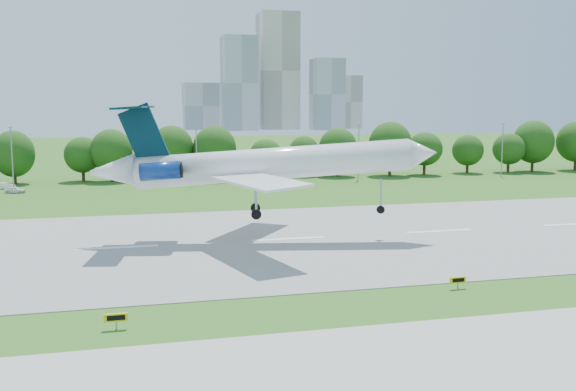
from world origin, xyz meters
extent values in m
plane|color=#2F5C18|center=(0.00, 0.00, 0.00)|extent=(600.00, 600.00, 0.00)
cube|color=gray|center=(0.00, 25.00, 0.04)|extent=(400.00, 45.00, 0.08)
cylinder|color=#382314|center=(-20.00, 92.00, 1.80)|extent=(0.70, 0.70, 3.60)
sphere|color=#123D0F|center=(-20.00, 92.00, 6.20)|extent=(8.40, 8.40, 8.40)
cylinder|color=#382314|center=(20.00, 92.00, 1.80)|extent=(0.70, 0.70, 3.60)
sphere|color=#123D0F|center=(20.00, 92.00, 6.20)|extent=(8.40, 8.40, 8.40)
cylinder|color=#382314|center=(60.00, 92.00, 1.80)|extent=(0.70, 0.70, 3.60)
sphere|color=#123D0F|center=(60.00, 92.00, 6.20)|extent=(8.40, 8.40, 8.40)
cylinder|color=#382314|center=(100.00, 92.00, 1.80)|extent=(0.70, 0.70, 3.60)
sphere|color=#123D0F|center=(100.00, 92.00, 6.20)|extent=(8.40, 8.40, 8.40)
cylinder|color=gray|center=(-20.00, 82.00, 6.00)|extent=(0.24, 0.24, 12.00)
cube|color=gray|center=(-20.00, 82.00, 12.10)|extent=(0.90, 0.25, 0.18)
cylinder|color=gray|center=(15.00, 82.00, 6.00)|extent=(0.24, 0.24, 12.00)
cube|color=gray|center=(15.00, 82.00, 12.10)|extent=(0.90, 0.25, 0.18)
cylinder|color=gray|center=(50.00, 82.00, 6.00)|extent=(0.24, 0.24, 12.00)
cube|color=gray|center=(50.00, 82.00, 12.10)|extent=(0.90, 0.25, 0.18)
cylinder|color=gray|center=(85.00, 82.00, 6.00)|extent=(0.24, 0.24, 12.00)
cube|color=gray|center=(85.00, 82.00, 12.10)|extent=(0.90, 0.25, 0.18)
cube|color=#B2B2B7|center=(75.00, 380.00, 31.00)|extent=(22.00, 22.00, 62.00)
cube|color=beige|center=(105.00, 395.00, 40.00)|extent=(26.00, 26.00, 80.00)
cube|color=#B2B2B7|center=(135.00, 375.00, 24.00)|extent=(20.00, 20.00, 48.00)
cube|color=beige|center=(158.00, 400.00, 19.00)|extent=(18.00, 18.00, 38.00)
cube|color=#B2B2B7|center=(52.00, 405.00, 16.00)|extent=(24.00, 24.00, 32.00)
cylinder|color=white|center=(18.22, 25.00, 9.27)|extent=(32.75, 9.38, 5.84)
cone|color=white|center=(35.88, 21.89, 10.41)|extent=(4.29, 4.36, 3.99)
cone|color=white|center=(-0.29, 28.26, 8.51)|extent=(5.99, 4.66, 4.10)
cube|color=white|center=(14.99, 17.89, 8.07)|extent=(8.86, 14.97, 0.61)
cube|color=white|center=(17.62, 32.79, 8.07)|extent=(12.49, 14.61, 0.61)
cube|color=#042232|center=(3.32, 27.62, 12.79)|extent=(5.81, 1.54, 7.38)
cube|color=#042232|center=(2.26, 27.81, 15.86)|extent=(5.19, 10.71, 0.46)
cylinder|color=navy|center=(4.96, 24.48, 8.77)|extent=(4.94, 2.83, 2.34)
cylinder|color=navy|center=(5.94, 30.02, 8.77)|extent=(4.94, 2.83, 2.34)
cylinder|color=gray|center=(30.99, 22.75, 5.49)|extent=(0.22, 0.22, 3.78)
cylinder|color=black|center=(30.99, 22.75, 3.60)|extent=(1.01, 0.49, 0.97)
cylinder|color=gray|center=(15.68, 23.03, 5.49)|extent=(0.26, 0.26, 3.78)
cylinder|color=black|center=(15.68, 23.03, 3.60)|extent=(1.25, 0.69, 1.19)
cylinder|color=gray|center=(16.50, 27.72, 5.49)|extent=(0.26, 0.26, 3.78)
cylinder|color=black|center=(16.50, 27.72, 3.60)|extent=(1.25, 0.69, 1.19)
cube|color=gray|center=(0.24, -2.67, 0.37)|extent=(0.11, 0.11, 0.75)
cube|color=yellow|center=(0.24, -2.67, 0.91)|extent=(1.72, 0.22, 0.59)
cube|color=black|center=(0.24, -2.79, 0.91)|extent=(1.29, 0.04, 0.37)
cube|color=gray|center=(29.41, 0.80, 0.34)|extent=(0.10, 0.10, 0.67)
cube|color=yellow|center=(29.41, 0.80, 0.82)|extent=(1.54, 0.22, 0.53)
cube|color=black|center=(29.42, 0.70, 0.82)|extent=(1.15, 0.05, 0.34)
imported|color=white|center=(-22.10, 85.12, 0.63)|extent=(4.08, 2.48, 1.27)
imported|color=white|center=(-19.15, 77.98, 0.62)|extent=(3.83, 2.02, 1.24)
camera|label=1|loc=(1.49, -48.95, 16.02)|focal=40.00mm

